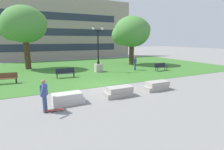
% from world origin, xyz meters
% --- Properties ---
extents(ground_plane, '(140.00, 140.00, 0.00)m').
position_xyz_m(ground_plane, '(0.00, 0.00, 0.00)').
color(ground_plane, gray).
extents(grass_lawn, '(40.00, 20.00, 0.02)m').
position_xyz_m(grass_lawn, '(0.00, 10.00, 0.01)').
color(grass_lawn, '#3D752D').
rests_on(grass_lawn, ground).
extents(concrete_block_center, '(1.80, 0.90, 0.64)m').
position_xyz_m(concrete_block_center, '(-3.67, -2.54, 0.31)').
color(concrete_block_center, '#BCB7B2').
rests_on(concrete_block_center, ground).
extents(concrete_block_left, '(1.86, 0.90, 0.64)m').
position_xyz_m(concrete_block_left, '(-0.36, -2.63, 0.31)').
color(concrete_block_left, '#9E9991').
rests_on(concrete_block_left, ground).
extents(concrete_block_right, '(1.91, 0.90, 0.64)m').
position_xyz_m(concrete_block_right, '(2.87, -2.54, 0.31)').
color(concrete_block_right, '#9E9991').
rests_on(concrete_block_right, ground).
extents(person_skateboarder, '(0.50, 1.39, 1.71)m').
position_xyz_m(person_skateboarder, '(-4.97, -3.20, 0.97)').
color(person_skateboarder, '#384C7A').
rests_on(person_skateboarder, ground).
extents(skateboard, '(1.04, 0.33, 0.14)m').
position_xyz_m(skateboard, '(-4.56, -3.38, 0.09)').
color(skateboard, maroon).
rests_on(skateboard, ground).
extents(park_bench_near_left, '(1.85, 0.73, 0.90)m').
position_xyz_m(park_bench_near_left, '(-7.36, 4.54, 0.54)').
color(park_bench_near_left, brown).
rests_on(park_bench_near_left, grass_lawn).
extents(park_bench_near_right, '(1.84, 0.70, 0.90)m').
position_xyz_m(park_bench_near_right, '(-2.32, 4.78, 0.54)').
color(park_bench_near_right, '#1E232D').
rests_on(park_bench_near_right, grass_lawn).
extents(park_bench_far_left, '(1.85, 0.73, 0.90)m').
position_xyz_m(park_bench_far_left, '(8.82, 3.73, 0.54)').
color(park_bench_far_left, '#1E232D').
rests_on(park_bench_far_left, grass_lawn).
extents(lamp_post_center, '(1.32, 0.80, 5.16)m').
position_xyz_m(lamp_post_center, '(1.80, 6.35, 1.06)').
color(lamp_post_center, '#ADA89E').
rests_on(lamp_post_center, grass_lawn).
extents(tree_near_right, '(5.49, 5.22, 7.05)m').
position_xyz_m(tree_near_right, '(8.44, 9.85, 4.77)').
color(tree_near_right, '#42301E').
rests_on(tree_near_right, grass_lawn).
extents(tree_far_left, '(5.48, 5.22, 7.73)m').
position_xyz_m(tree_far_left, '(-5.56, 12.15, 5.44)').
color(tree_far_left, '#42301E').
rests_on(tree_far_left, grass_lawn).
extents(person_bystander_near_lawn, '(0.62, 0.43, 1.71)m').
position_xyz_m(person_bystander_near_lawn, '(6.22, 5.39, 0.98)').
color(person_bystander_near_lawn, '#384C7A').
rests_on(person_bystander_near_lawn, grass_lawn).
extents(building_facade_distant, '(30.81, 1.03, 12.07)m').
position_xyz_m(building_facade_distant, '(1.16, 24.50, 6.03)').
color(building_facade_distant, gray).
rests_on(building_facade_distant, ground).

